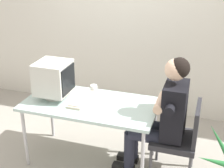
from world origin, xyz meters
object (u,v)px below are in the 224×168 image
at_px(office_chair, 181,136).
at_px(person_seated, 163,113).
at_px(desk_mug, 94,88).
at_px(desk, 90,107).
at_px(crt_monitor, 54,78).
at_px(keyboard, 82,99).

xyz_separation_m(office_chair, person_seated, (-0.19, -0.00, 0.23)).
xyz_separation_m(office_chair, desk_mug, (-1.03, 0.26, 0.27)).
xyz_separation_m(desk, desk_mug, (-0.07, 0.28, 0.09)).
height_order(crt_monitor, office_chair, crt_monitor).
distance_m(keyboard, office_chair, 1.10).
relative_size(office_chair, person_seated, 0.65).
relative_size(desk, person_seated, 1.08).
bearing_deg(keyboard, office_chair, -0.50).
bearing_deg(desk_mug, desk, -76.67).
height_order(keyboard, desk_mug, desk_mug).
xyz_separation_m(crt_monitor, desk_mug, (0.35, 0.27, -0.19)).
bearing_deg(desk_mug, person_seated, -17.16).
distance_m(office_chair, desk_mug, 1.10).
distance_m(desk, person_seated, 0.78).
relative_size(crt_monitor, office_chair, 0.48).
bearing_deg(crt_monitor, desk, -0.29).
relative_size(crt_monitor, keyboard, 0.91).
relative_size(crt_monitor, person_seated, 0.31).
height_order(crt_monitor, keyboard, crt_monitor).
bearing_deg(desk, keyboard, 166.30).
relative_size(office_chair, desk_mug, 9.94).
bearing_deg(person_seated, desk_mug, 162.84).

